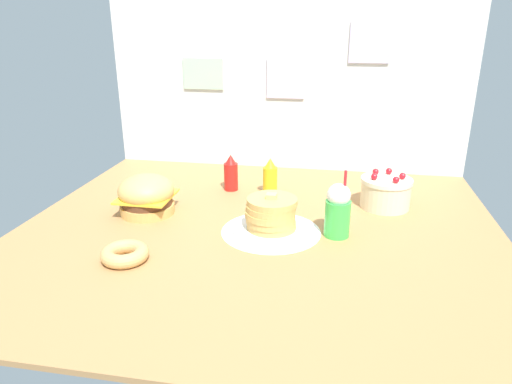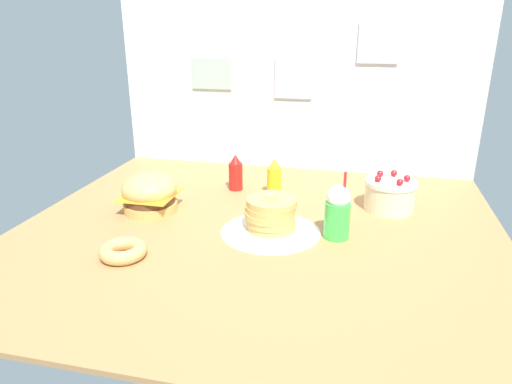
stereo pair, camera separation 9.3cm
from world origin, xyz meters
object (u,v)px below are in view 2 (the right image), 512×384
object	(u,v)px
burger	(150,193)
pancake_stack	(271,217)
donut_pink_glaze	(123,250)
ketchup_bottle	(236,173)
cream_soda_cup	(338,212)
mustard_bottle	(274,178)
layer_cake	(390,195)

from	to	relation	value
burger	pancake_stack	bearing A→B (deg)	-9.96
donut_pink_glaze	ketchup_bottle	bearing A→B (deg)	75.52
ketchup_bottle	cream_soda_cup	xyz separation A→B (m)	(0.57, -0.48, 0.02)
ketchup_bottle	mustard_bottle	bearing A→B (deg)	-7.72
burger	cream_soda_cup	xyz separation A→B (m)	(0.89, -0.09, 0.03)
layer_cake	cream_soda_cup	bearing A→B (deg)	-121.51
layer_cake	burger	bearing A→B (deg)	-165.96
ketchup_bottle	cream_soda_cup	world-z (taller)	cream_soda_cup
pancake_stack	layer_cake	size ratio (longest dim) A/B	1.36
burger	layer_cake	world-z (taller)	burger
mustard_bottle	donut_pink_glaze	bearing A→B (deg)	-118.12
burger	pancake_stack	distance (m)	0.62
pancake_stack	ketchup_bottle	xyz separation A→B (m)	(-0.29, 0.49, 0.02)
burger	mustard_bottle	distance (m)	0.65
ketchup_bottle	burger	bearing A→B (deg)	-129.52
burger	cream_soda_cup	distance (m)	0.90
burger	cream_soda_cup	size ratio (longest dim) A/B	0.88
layer_cake	mustard_bottle	bearing A→B (deg)	172.48
layer_cake	ketchup_bottle	size ratio (longest dim) A/B	1.25
burger	layer_cake	distance (m)	1.16
layer_cake	cream_soda_cup	xyz separation A→B (m)	(-0.23, -0.37, 0.04)
burger	ketchup_bottle	xyz separation A→B (m)	(0.32, 0.39, 0.00)
pancake_stack	donut_pink_glaze	size ratio (longest dim) A/B	1.83
pancake_stack	mustard_bottle	world-z (taller)	mustard_bottle
burger	layer_cake	xyz separation A→B (m)	(1.12, 0.28, -0.01)
pancake_stack	ketchup_bottle	distance (m)	0.58
pancake_stack	donut_pink_glaze	xyz separation A→B (m)	(-0.51, -0.35, -0.04)
mustard_bottle	donut_pink_glaze	size ratio (longest dim) A/B	1.08
cream_soda_cup	layer_cake	bearing A→B (deg)	58.49
pancake_stack	donut_pink_glaze	distance (m)	0.62
mustard_bottle	pancake_stack	bearing A→B (deg)	-80.82
cream_soda_cup	mustard_bottle	bearing A→B (deg)	128.50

